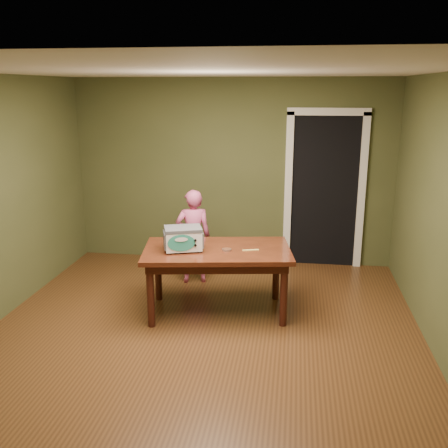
# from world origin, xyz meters

# --- Properties ---
(floor) EXTENTS (5.00, 5.00, 0.00)m
(floor) POSITION_xyz_m (0.00, 0.00, 0.00)
(floor) COLOR #573419
(floor) RESTS_ON ground
(room_shell) EXTENTS (4.52, 5.02, 2.61)m
(room_shell) POSITION_xyz_m (0.00, 0.00, 1.71)
(room_shell) COLOR #4A4F2A
(room_shell) RESTS_ON ground
(doorway) EXTENTS (1.10, 0.66, 2.25)m
(doorway) POSITION_xyz_m (1.30, 2.78, 1.06)
(doorway) COLOR black
(doorway) RESTS_ON ground
(dining_table) EXTENTS (1.72, 1.14, 0.75)m
(dining_table) POSITION_xyz_m (0.07, 0.70, 0.65)
(dining_table) COLOR #38170C
(dining_table) RESTS_ON floor
(toy_oven) EXTENTS (0.47, 0.39, 0.26)m
(toy_oven) POSITION_xyz_m (-0.29, 0.59, 0.89)
(toy_oven) COLOR #4C4F54
(toy_oven) RESTS_ON dining_table
(baking_pan) EXTENTS (0.10, 0.10, 0.02)m
(baking_pan) POSITION_xyz_m (0.18, 0.64, 0.76)
(baking_pan) COLOR silver
(baking_pan) RESTS_ON dining_table
(spatula) EXTENTS (0.18, 0.08, 0.01)m
(spatula) POSITION_xyz_m (0.44, 0.69, 0.75)
(spatula) COLOR #ECD766
(spatula) RESTS_ON dining_table
(child) EXTENTS (0.51, 0.40, 1.23)m
(child) POSITION_xyz_m (-0.38, 1.56, 0.61)
(child) COLOR #CD5486
(child) RESTS_ON floor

